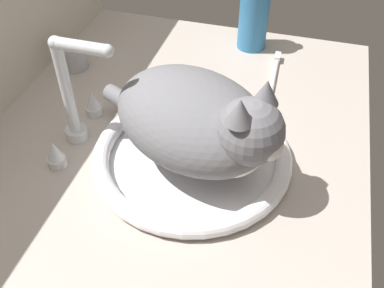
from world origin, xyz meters
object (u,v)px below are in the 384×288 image
object	(u,v)px
soap_pump_bottle	(254,19)
sink_basin	(192,156)
cat	(201,121)
metal_jar	(74,57)
toothbrush	(274,77)
faucet	(74,102)

from	to	relation	value
soap_pump_bottle	sink_basin	bearing A→B (deg)	176.21
cat	metal_jar	size ratio (longest dim) A/B	6.59
metal_jar	toothbrush	size ratio (longest dim) A/B	0.29
toothbrush	metal_jar	bearing A→B (deg)	99.87
cat	toothbrush	bearing A→B (deg)	-15.82
faucet	metal_jar	xyz separation A→B (cm)	(20.97, 11.96, -5.58)
faucet	metal_jar	world-z (taller)	faucet
faucet	metal_jar	bearing A→B (deg)	29.69
soap_pump_bottle	faucet	bearing A→B (deg)	149.97
sink_basin	soap_pump_bottle	bearing A→B (deg)	-3.79
cat	metal_jar	world-z (taller)	cat
metal_jar	soap_pump_bottle	bearing A→B (deg)	-60.82
cat	soap_pump_bottle	world-z (taller)	cat
metal_jar	sink_basin	bearing A→B (deg)	-122.55
sink_basin	metal_jar	world-z (taller)	metal_jar
faucet	toothbrush	world-z (taller)	faucet
faucet	toothbrush	bearing A→B (deg)	-47.33
cat	faucet	bearing A→B (deg)	87.99
soap_pump_bottle	toothbrush	distance (cm)	15.76
faucet	metal_jar	size ratio (longest dim) A/B	3.74
sink_basin	cat	size ratio (longest dim) A/B	0.94
sink_basin	faucet	bearing A→B (deg)	90.00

